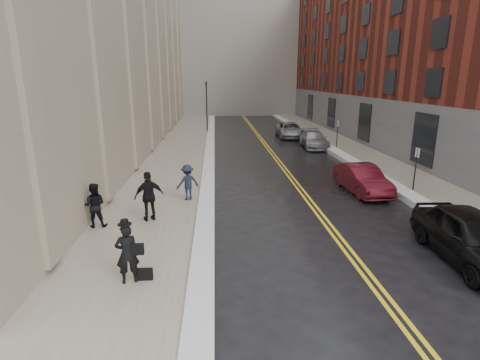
{
  "coord_description": "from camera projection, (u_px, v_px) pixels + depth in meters",
  "views": [
    {
      "loc": [
        -1.75,
        -9.03,
        5.42
      ],
      "look_at": [
        -0.83,
        5.04,
        1.6
      ],
      "focal_mm": 28.0,
      "sensor_mm": 36.0,
      "label": 1
    }
  ],
  "objects": [
    {
      "name": "ground",
      "position": [
        282.0,
        284.0,
        10.23
      ],
      "size": [
        160.0,
        160.0,
        0.0
      ],
      "primitive_type": "plane",
      "color": "black",
      "rests_on": "ground"
    },
    {
      "name": "sidewalk_left",
      "position": [
        175.0,
        160.0,
        25.33
      ],
      "size": [
        4.0,
        64.0,
        0.15
      ],
      "primitive_type": "cube",
      "color": "gray",
      "rests_on": "ground"
    },
    {
      "name": "sidewalk_right",
      "position": [
        369.0,
        158.0,
        26.19
      ],
      "size": [
        3.0,
        64.0,
        0.15
      ],
      "primitive_type": "cube",
      "color": "gray",
      "rests_on": "ground"
    },
    {
      "name": "lane_stripe_a",
      "position": [
        276.0,
        160.0,
        25.79
      ],
      "size": [
        0.12,
        64.0,
        0.01
      ],
      "primitive_type": "cube",
      "color": "gold",
      "rests_on": "ground"
    },
    {
      "name": "lane_stripe_b",
      "position": [
        279.0,
        160.0,
        25.8
      ],
      "size": [
        0.12,
        64.0,
        0.01
      ],
      "primitive_type": "cube",
      "color": "gold",
      "rests_on": "ground"
    },
    {
      "name": "snow_ridge_left",
      "position": [
        209.0,
        159.0,
        25.47
      ],
      "size": [
        0.7,
        60.8,
        0.26
      ],
      "primitive_type": "cube",
      "color": "white",
      "rests_on": "ground"
    },
    {
      "name": "snow_ridge_right",
      "position": [
        344.0,
        157.0,
        26.05
      ],
      "size": [
        0.85,
        60.8,
        0.3
      ],
      "primitive_type": "cube",
      "color": "white",
      "rests_on": "ground"
    },
    {
      "name": "building_right",
      "position": [
        445.0,
        34.0,
        31.14
      ],
      "size": [
        14.0,
        50.0,
        18.0
      ],
      "primitive_type": "cube",
      "color": "maroon",
      "rests_on": "ground"
    },
    {
      "name": "traffic_signal",
      "position": [
        207.0,
        103.0,
        38.15
      ],
      "size": [
        0.18,
        0.15,
        5.2
      ],
      "color": "black",
      "rests_on": "ground"
    },
    {
      "name": "parking_sign_near",
      "position": [
        416.0,
        166.0,
        18.08
      ],
      "size": [
        0.06,
        0.35,
        2.23
      ],
      "color": "black",
      "rests_on": "ground"
    },
    {
      "name": "parking_sign_far",
      "position": [
        337.0,
        132.0,
        29.64
      ],
      "size": [
        0.06,
        0.35,
        2.23
      ],
      "color": "black",
      "rests_on": "ground"
    },
    {
      "name": "car_black",
      "position": [
        471.0,
        237.0,
        11.32
      ],
      "size": [
        2.11,
        4.79,
        1.6
      ],
      "primitive_type": "imported",
      "rotation": [
        0.0,
        0.0,
        -0.05
      ],
      "color": "black",
      "rests_on": "ground"
    },
    {
      "name": "car_maroon",
      "position": [
        362.0,
        179.0,
        18.3
      ],
      "size": [
        1.74,
        4.24,
        1.36
      ],
      "primitive_type": "imported",
      "rotation": [
        0.0,
        0.0,
        0.07
      ],
      "color": "#4B0D16",
      "rests_on": "ground"
    },
    {
      "name": "car_silver_near",
      "position": [
        314.0,
        139.0,
        30.39
      ],
      "size": [
        2.08,
        4.66,
        1.33
      ],
      "primitive_type": "imported",
      "rotation": [
        0.0,
        0.0,
        -0.05
      ],
      "color": "#94979B",
      "rests_on": "ground"
    },
    {
      "name": "car_silver_far",
      "position": [
        290.0,
        130.0,
        35.73
      ],
      "size": [
        2.43,
        5.11,
        1.41
      ],
      "primitive_type": "imported",
      "rotation": [
        0.0,
        0.0,
        -0.02
      ],
      "color": "#9C9DA4",
      "rests_on": "ground"
    },
    {
      "name": "pedestrian_main",
      "position": [
        127.0,
        254.0,
        9.82
      ],
      "size": [
        0.68,
        0.54,
        1.65
      ],
      "primitive_type": "imported",
      "rotation": [
        0.0,
        0.0,
        3.4
      ],
      "color": "black",
      "rests_on": "sidewalk_left"
    },
    {
      "name": "pedestrian_a",
      "position": [
        94.0,
        205.0,
        13.61
      ],
      "size": [
        0.85,
        0.68,
        1.65
      ],
      "primitive_type": "imported",
      "rotation": [
        0.0,
        0.0,
        3.22
      ],
      "color": "black",
      "rests_on": "sidewalk_left"
    },
    {
      "name": "pedestrian_b",
      "position": [
        188.0,
        182.0,
        16.71
      ],
      "size": [
        1.19,
        0.97,
        1.6
      ],
      "primitive_type": "imported",
      "rotation": [
        0.0,
        0.0,
        3.58
      ],
      "color": "black",
      "rests_on": "sidewalk_left"
    },
    {
      "name": "pedestrian_c",
      "position": [
        149.0,
        196.0,
        14.2
      ],
      "size": [
        1.22,
        0.88,
        1.92
      ],
      "primitive_type": "imported",
      "rotation": [
        0.0,
        0.0,
        3.56
      ],
      "color": "black",
      "rests_on": "sidewalk_left"
    }
  ]
}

